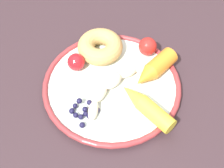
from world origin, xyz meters
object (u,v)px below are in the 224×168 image
at_px(plate, 112,85).
at_px(tomato_near, 76,62).
at_px(donut, 100,47).
at_px(dining_table, 112,110).
at_px(banana, 114,83).
at_px(carrot_yellow, 146,106).
at_px(tomato_mid, 148,46).
at_px(carrot_orange, 154,69).
at_px(blueberry_pile, 83,112).

xyz_separation_m(plate, tomato_near, (0.06, 0.07, 0.02)).
bearing_deg(donut, tomato_near, 120.29).
relative_size(dining_table, banana, 6.39).
bearing_deg(banana, donut, 6.95).
relative_size(carrot_yellow, tomato_mid, 3.07).
bearing_deg(tomato_near, plate, -131.28).
distance_m(plate, tomato_near, 0.09).
xyz_separation_m(carrot_orange, blueberry_pile, (-0.07, 0.16, -0.01)).
relative_size(dining_table, tomato_near, 28.20).
distance_m(plate, blueberry_pile, 0.09).
distance_m(carrot_orange, tomato_mid, 0.06).
bearing_deg(donut, blueberry_pile, 157.89).
relative_size(carrot_yellow, donut, 1.25).
bearing_deg(donut, banana, -173.05).
bearing_deg(tomato_mid, donut, 78.27).
bearing_deg(tomato_mid, blueberry_pile, 128.42).
distance_m(carrot_orange, donut, 0.13).
height_order(carrot_yellow, donut, donut).
bearing_deg(tomato_mid, carrot_orange, 178.20).
xyz_separation_m(dining_table, carrot_yellow, (-0.08, -0.05, 0.12)).
bearing_deg(tomato_near, banana, -133.11).
distance_m(dining_table, tomato_near, 0.15).
height_order(carrot_orange, blueberry_pile, carrot_orange).
xyz_separation_m(carrot_orange, tomato_near, (0.05, 0.16, -0.00)).
height_order(banana, tomato_near, tomato_near).
height_order(banana, carrot_orange, carrot_orange).
bearing_deg(tomato_near, tomato_mid, -85.53).
distance_m(banana, tomato_near, 0.10).
xyz_separation_m(plate, donut, (0.09, 0.01, 0.02)).
distance_m(banana, tomato_mid, 0.12).
bearing_deg(tomato_mid, dining_table, 127.56).
height_order(donut, tomato_mid, tomato_mid).
distance_m(plate, carrot_orange, 0.10).
xyz_separation_m(plate, banana, (-0.01, -0.00, 0.02)).
xyz_separation_m(banana, carrot_orange, (0.02, -0.09, 0.01)).
relative_size(carrot_orange, tomato_mid, 2.73).
xyz_separation_m(blueberry_pile, tomato_near, (0.12, -0.00, 0.01)).
height_order(banana, carrot_yellow, carrot_yellow).
bearing_deg(banana, carrot_yellow, -144.97).
relative_size(carrot_orange, blueberry_pile, 1.83).
distance_m(dining_table, plate, 0.10).
bearing_deg(blueberry_pile, carrot_yellow, -97.96).
distance_m(plate, tomato_mid, 0.12).
bearing_deg(blueberry_pile, carrot_orange, -67.56).
relative_size(blueberry_pile, tomato_mid, 1.49).
height_order(banana, donut, donut).
relative_size(banana, blueberry_pile, 2.69).
bearing_deg(tomato_mid, banana, 130.80).
distance_m(plate, carrot_yellow, 0.10).
distance_m(carrot_orange, tomato_near, 0.17).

